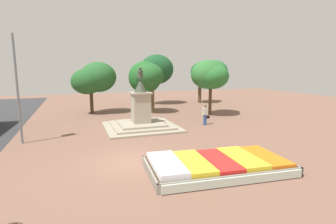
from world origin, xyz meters
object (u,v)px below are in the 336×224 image
pedestrian_with_handbag (205,113)px  banner_pole (17,86)px  statue_monument (141,117)px  flower_planter (217,165)px

pedestrian_with_handbag → banner_pole: bearing=-176.1°
statue_monument → banner_pole: banner_pole is taller
statue_monument → pedestrian_with_handbag: 5.42m
pedestrian_with_handbag → flower_planter: bearing=-114.6°
statue_monument → banner_pole: bearing=-168.6°
flower_planter → statue_monument: size_ratio=1.22×
statue_monument → pedestrian_with_handbag: (5.37, -0.74, 0.12)m
pedestrian_with_handbag → statue_monument: bearing=172.2°
banner_pole → pedestrian_with_handbag: (13.59, 0.92, -2.67)m
flower_planter → pedestrian_with_handbag: (4.18, 9.13, 0.71)m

